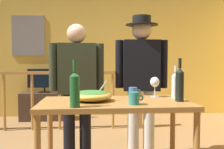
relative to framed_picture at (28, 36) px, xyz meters
The scene contains 15 objects.
back_wall 1.29m from the framed_picture, ahead, with size 5.93×0.10×2.56m, color gold.
framed_picture is the anchor object (origin of this frame).
stair_railing 1.64m from the framed_picture, 54.39° to the right, with size 3.62×0.10×1.02m.
tv_console 1.45m from the framed_picture, 38.83° to the right, with size 0.90×0.40×0.52m, color #38281E.
flat_screen_tv 0.97m from the framed_picture, 41.75° to the right, with size 0.62×0.12×0.46m.
serving_table 3.59m from the framed_picture, 65.13° to the right, with size 1.28×0.66×0.80m.
salad_bowl 3.45m from the framed_picture, 68.07° to the right, with size 0.35×0.35×0.18m.
wine_glass 3.53m from the framed_picture, 57.57° to the right, with size 0.09×0.09×0.19m.
wine_bottle_clear 3.71m from the framed_picture, 56.19° to the right, with size 0.07×0.07×0.30m.
wine_bottle_dark 3.83m from the framed_picture, 57.94° to the right, with size 0.07×0.07×0.37m.
wine_bottle_green 3.66m from the framed_picture, 71.63° to the right, with size 0.08×0.08×0.35m.
mug_blue 3.45m from the framed_picture, 60.63° to the right, with size 0.12×0.08×0.09m.
mug_teal 3.77m from the framed_picture, 64.48° to the right, with size 0.12×0.08×0.10m.
person_standing_left 2.76m from the framed_picture, 65.80° to the right, with size 0.60×0.25×1.55m.
person_standing_right 3.11m from the framed_picture, 53.16° to the right, with size 0.59×0.36×1.64m.
Camera 1 is at (0.01, -2.64, 1.15)m, focal length 41.45 mm.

